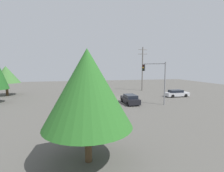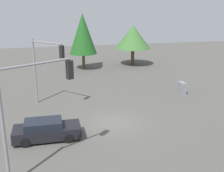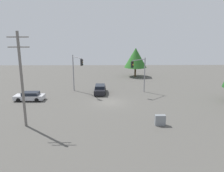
{
  "view_description": "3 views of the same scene",
  "coord_description": "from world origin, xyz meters",
  "px_view_note": "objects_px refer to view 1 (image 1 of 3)",
  "views": [
    {
      "loc": [
        7.03,
        30.44,
        5.74
      ],
      "look_at": [
        0.03,
        0.05,
        2.23
      ],
      "focal_mm": 28.0,
      "sensor_mm": 36.0,
      "label": 1
    },
    {
      "loc": [
        -19.78,
        4.59,
        9.18
      ],
      "look_at": [
        2.6,
        -0.46,
        2.21
      ],
      "focal_mm": 45.0,
      "sensor_mm": 36.0,
      "label": 2
    },
    {
      "loc": [
        -0.18,
        -31.15,
        9.92
      ],
      "look_at": [
        0.27,
        -1.76,
        2.91
      ],
      "focal_mm": 35.0,
      "sensor_mm": 36.0,
      "label": 3
    }
  ],
  "objects_px": {
    "sedan_silver": "(176,93)",
    "traffic_signal_cross": "(156,75)",
    "traffic_signal_main": "(86,78)",
    "electrical_cabinet": "(79,90)",
    "sedan_dark": "(130,99)"
  },
  "relations": [
    {
      "from": "traffic_signal_main",
      "to": "sedan_dark",
      "type": "bearing_deg",
      "value": -45.73
    },
    {
      "from": "traffic_signal_cross",
      "to": "electrical_cabinet",
      "type": "height_order",
      "value": "traffic_signal_cross"
    },
    {
      "from": "sedan_dark",
      "to": "electrical_cabinet",
      "type": "xyz_separation_m",
      "value": [
        7.21,
        -13.64,
        -0.09
      ]
    },
    {
      "from": "sedan_silver",
      "to": "traffic_signal_cross",
      "type": "height_order",
      "value": "traffic_signal_cross"
    },
    {
      "from": "sedan_dark",
      "to": "sedan_silver",
      "type": "bearing_deg",
      "value": 20.34
    },
    {
      "from": "electrical_cabinet",
      "to": "sedan_silver",
      "type": "bearing_deg",
      "value": 151.47
    },
    {
      "from": "traffic_signal_main",
      "to": "electrical_cabinet",
      "type": "xyz_separation_m",
      "value": [
        0.5,
        -13.48,
        -3.53
      ]
    },
    {
      "from": "traffic_signal_cross",
      "to": "sedan_dark",
      "type": "bearing_deg",
      "value": 53.81
    },
    {
      "from": "sedan_silver",
      "to": "traffic_signal_cross",
      "type": "distance_m",
      "value": 8.86
    },
    {
      "from": "traffic_signal_main",
      "to": "sedan_silver",
      "type": "bearing_deg",
      "value": -32.06
    },
    {
      "from": "sedan_silver",
      "to": "electrical_cabinet",
      "type": "distance_m",
      "value": 20.31
    },
    {
      "from": "sedan_dark",
      "to": "traffic_signal_main",
      "type": "relative_size",
      "value": 0.76
    },
    {
      "from": "traffic_signal_cross",
      "to": "sedan_silver",
      "type": "bearing_deg",
      "value": -85.4
    },
    {
      "from": "sedan_dark",
      "to": "traffic_signal_cross",
      "type": "height_order",
      "value": "traffic_signal_cross"
    },
    {
      "from": "sedan_silver",
      "to": "traffic_signal_cross",
      "type": "relative_size",
      "value": 0.69
    }
  ]
}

